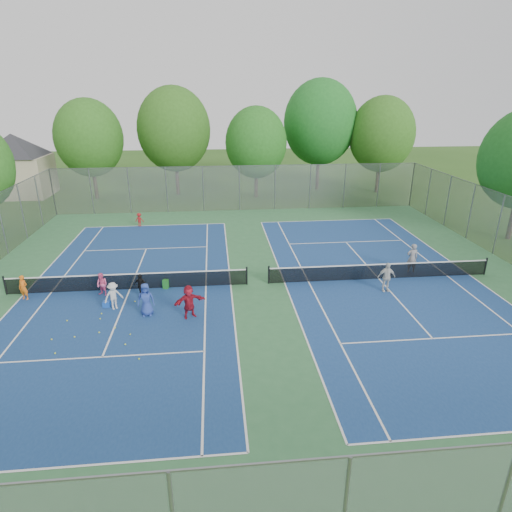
% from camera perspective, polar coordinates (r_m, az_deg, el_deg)
% --- Properties ---
extents(ground, '(120.00, 120.00, 0.00)m').
position_cam_1_polar(ground, '(23.95, 0.24, -3.76)').
color(ground, '#2D551A').
rests_on(ground, ground).
extents(court_pad, '(32.00, 32.00, 0.01)m').
position_cam_1_polar(court_pad, '(23.95, 0.24, -3.75)').
color(court_pad, '#32693C').
rests_on(court_pad, ground).
extents(court_left, '(10.97, 23.77, 0.01)m').
position_cam_1_polar(court_left, '(24.30, -16.46, -4.26)').
color(court_left, navy).
rests_on(court_left, court_pad).
extents(court_right, '(10.97, 23.77, 0.01)m').
position_cam_1_polar(court_right, '(25.57, 16.06, -2.93)').
color(court_right, navy).
rests_on(court_right, court_pad).
extents(net_left, '(12.87, 0.10, 0.91)m').
position_cam_1_polar(net_left, '(24.13, -16.56, -3.32)').
color(net_left, black).
rests_on(net_left, ground).
extents(net_right, '(12.87, 0.10, 0.91)m').
position_cam_1_polar(net_right, '(25.40, 16.16, -2.02)').
color(net_right, black).
rests_on(net_right, ground).
extents(fence_north, '(32.00, 0.10, 4.00)m').
position_cam_1_polar(fence_north, '(38.53, -2.23, 9.00)').
color(fence_north, gray).
rests_on(fence_north, ground).
extents(house, '(11.03, 11.03, 7.30)m').
position_cam_1_polar(house, '(50.05, -29.55, 11.73)').
color(house, '#B7A88C').
rests_on(house, ground).
extents(tree_nw, '(6.40, 6.40, 9.58)m').
position_cam_1_polar(tree_nw, '(45.36, -21.37, 14.44)').
color(tree_nw, '#443326').
rests_on(tree_nw, ground).
extents(tree_nl, '(7.20, 7.20, 10.69)m').
position_cam_1_polar(tree_nl, '(44.91, -10.89, 16.25)').
color(tree_nl, '#443326').
rests_on(tree_nl, ground).
extents(tree_nc, '(6.00, 6.00, 8.85)m').
position_cam_1_polar(tree_nc, '(43.08, 0.02, 14.87)').
color(tree_nc, '#443326').
rests_on(tree_nc, ground).
extents(tree_nr, '(7.60, 7.60, 11.42)m').
position_cam_1_polar(tree_nr, '(47.07, 8.54, 17.20)').
color(tree_nr, '#443326').
rests_on(tree_nr, ground).
extents(tree_ne, '(6.60, 6.60, 9.77)m').
position_cam_1_polar(tree_ne, '(47.08, 16.44, 15.29)').
color(tree_ne, '#443326').
rests_on(tree_ne, ground).
extents(ball_crate, '(0.36, 0.36, 0.29)m').
position_cam_1_polar(ball_crate, '(22.74, -19.28, -6.06)').
color(ball_crate, '#184BB4').
rests_on(ball_crate, ground).
extents(ball_hopper, '(0.34, 0.34, 0.53)m').
position_cam_1_polar(ball_hopper, '(23.83, -11.95, -3.68)').
color(ball_hopper, green).
rests_on(ball_hopper, ground).
extents(student_a, '(0.56, 0.46, 1.33)m').
position_cam_1_polar(student_a, '(25.00, -28.60, -3.74)').
color(student_a, orange).
rests_on(student_a, ground).
extents(student_b, '(0.76, 0.71, 1.26)m').
position_cam_1_polar(student_b, '(23.81, -19.84, -3.60)').
color(student_b, pink).
rests_on(student_b, ground).
extents(student_c, '(1.05, 0.91, 1.41)m').
position_cam_1_polar(student_c, '(22.16, -18.47, -5.07)').
color(student_c, beige).
rests_on(student_c, ground).
extents(student_d, '(0.83, 0.61, 1.31)m').
position_cam_1_polar(student_d, '(23.01, -15.14, -3.84)').
color(student_d, black).
rests_on(student_d, ground).
extents(student_e, '(0.81, 0.54, 1.65)m').
position_cam_1_polar(student_e, '(21.08, -14.47, -5.64)').
color(student_e, '#284194').
rests_on(student_e, ground).
extents(student_f, '(1.60, 1.01, 1.64)m').
position_cam_1_polar(student_f, '(20.48, -8.91, -6.02)').
color(student_f, maroon).
rests_on(student_f, ground).
extents(child_far_baseline, '(0.78, 0.57, 1.09)m').
position_cam_1_polar(child_far_baseline, '(35.29, -15.28, 4.69)').
color(child_far_baseline, maroon).
rests_on(child_far_baseline, ground).
extents(instructor, '(0.67, 0.46, 1.78)m').
position_cam_1_polar(instructor, '(26.80, 20.09, -0.26)').
color(instructor, gray).
rests_on(instructor, ground).
extents(teen_court_b, '(0.97, 0.41, 1.64)m').
position_cam_1_polar(teen_court_b, '(23.84, 17.00, -2.70)').
color(teen_court_b, silver).
rests_on(teen_court_b, ground).
extents(tennis_ball_0, '(0.07, 0.07, 0.07)m').
position_cam_1_polar(tennis_ball_0, '(21.66, -20.06, -7.90)').
color(tennis_ball_0, '#BACA2F').
rests_on(tennis_ball_0, ground).
extents(tennis_ball_1, '(0.07, 0.07, 0.07)m').
position_cam_1_polar(tennis_ball_1, '(22.10, -19.90, -7.28)').
color(tennis_ball_1, '#BBD230').
rests_on(tennis_ball_1, ground).
extents(tennis_ball_2, '(0.07, 0.07, 0.07)m').
position_cam_1_polar(tennis_ball_2, '(19.75, -25.21, -11.70)').
color(tennis_ball_2, '#CDE936').
rests_on(tennis_ball_2, ground).
extents(tennis_ball_3, '(0.07, 0.07, 0.07)m').
position_cam_1_polar(tennis_ball_3, '(22.07, -23.88, -7.93)').
color(tennis_ball_3, gold).
rests_on(tennis_ball_3, ground).
extents(tennis_ball_4, '(0.07, 0.07, 0.07)m').
position_cam_1_polar(tennis_ball_4, '(19.97, -16.43, -10.03)').
color(tennis_ball_4, '#B4C32D').
rests_on(tennis_ball_4, ground).
extents(tennis_ball_5, '(0.07, 0.07, 0.07)m').
position_cam_1_polar(tennis_ball_5, '(20.67, -18.28, -9.12)').
color(tennis_ball_5, yellow).
rests_on(tennis_ball_5, ground).
extents(tennis_ball_6, '(0.07, 0.07, 0.07)m').
position_cam_1_polar(tennis_ball_6, '(20.81, -25.59, -10.04)').
color(tennis_ball_6, yellow).
rests_on(tennis_ball_6, ground).
extents(tennis_ball_7, '(0.07, 0.07, 0.07)m').
position_cam_1_polar(tennis_ball_7, '(22.79, -15.84, -5.89)').
color(tennis_ball_7, '#DAE936').
rests_on(tennis_ball_7, ground).
extents(tennis_ball_8, '(0.07, 0.07, 0.07)m').
position_cam_1_polar(tennis_ball_8, '(18.24, -15.33, -13.13)').
color(tennis_ball_8, '#B6DB33').
rests_on(tennis_ball_8, ground).
extents(tennis_ball_9, '(0.07, 0.07, 0.07)m').
position_cam_1_polar(tennis_ball_9, '(20.59, -23.03, -9.94)').
color(tennis_ball_9, yellow).
rests_on(tennis_ball_9, ground).
extents(tennis_ball_10, '(0.07, 0.07, 0.07)m').
position_cam_1_polar(tennis_ball_10, '(20.54, -20.18, -9.58)').
color(tennis_ball_10, '#D2E535').
rests_on(tennis_ball_10, ground).
extents(tennis_ball_11, '(0.07, 0.07, 0.07)m').
position_cam_1_polar(tennis_ball_11, '(19.32, -17.03, -11.24)').
color(tennis_ball_11, '#D9F338').
rests_on(tennis_ball_11, ground).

